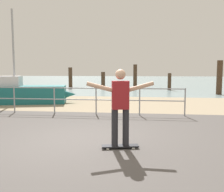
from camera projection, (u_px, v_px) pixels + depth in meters
name	position (u px, v px, depth m)	size (l,w,h in m)	color
ground_plane	(70.00, 155.00, 5.13)	(24.00, 10.00, 0.04)	#514C49
beach_strip	(114.00, 103.00, 13.03)	(24.00, 6.00, 0.04)	tan
sea_surface	(134.00, 80.00, 40.67)	(72.00, 50.00, 0.04)	#849EA3
railing_fence	(34.00, 96.00, 9.94)	(11.60, 0.05, 1.05)	gray
sailboat	(24.00, 93.00, 12.87)	(5.07, 2.37, 4.69)	#19666B
skateboard	(120.00, 146.00, 5.51)	(0.82, 0.36, 0.08)	black
skateboarder	(120.00, 103.00, 5.42)	(1.43, 0.39, 1.65)	#26262B
groyne_post_0	(70.00, 78.00, 23.69)	(0.35, 0.35, 1.92)	#422D1E
groyne_post_1	(103.00, 80.00, 24.06)	(0.38, 0.38, 1.50)	#422D1E
groyne_post_2	(135.00, 76.00, 25.18)	(0.38, 0.38, 2.23)	#422D1E
groyne_post_3	(169.00, 82.00, 21.19)	(0.30, 0.30, 1.43)	#422D1E
groyne_post_4	(219.00, 78.00, 17.29)	(0.38, 0.38, 2.35)	#422D1E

